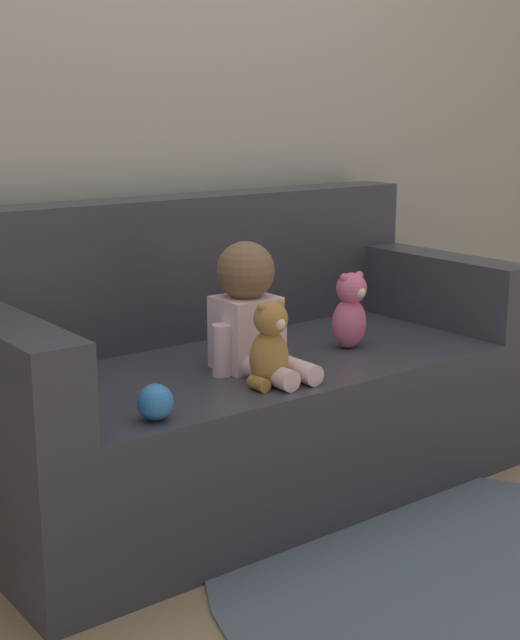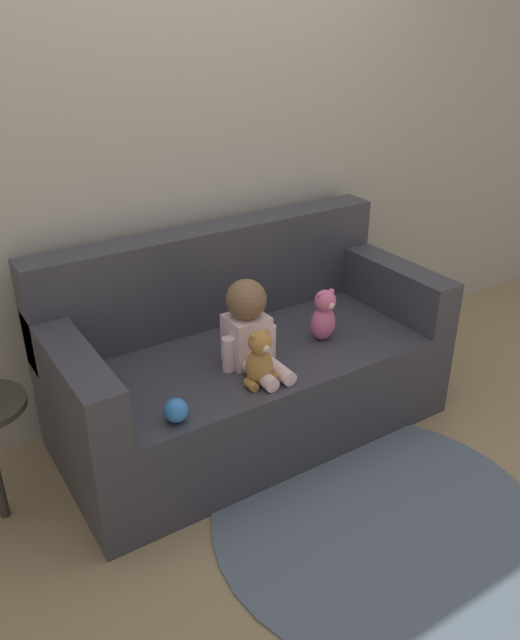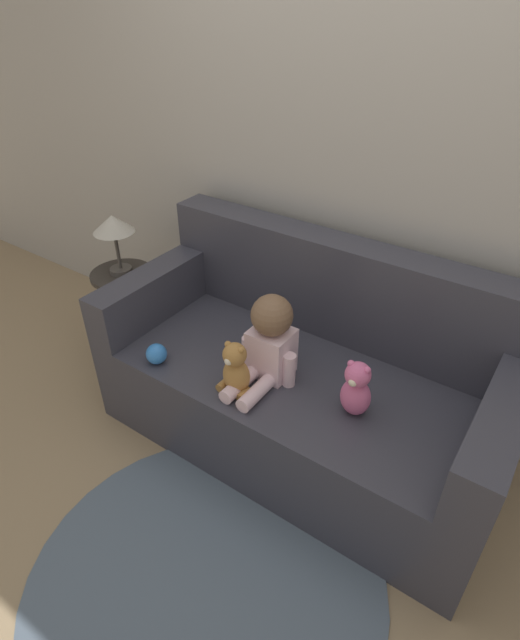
{
  "view_description": "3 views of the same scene",
  "coord_description": "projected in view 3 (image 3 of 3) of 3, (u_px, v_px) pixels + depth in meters",
  "views": [
    {
      "loc": [
        -1.66,
        -2.23,
        1.25
      ],
      "look_at": [
        0.05,
        0.01,
        0.57
      ],
      "focal_mm": 50.0,
      "sensor_mm": 36.0,
      "label": 1
    },
    {
      "loc": [
        -1.35,
        -2.17,
        1.9
      ],
      "look_at": [
        0.03,
        -0.03,
        0.61
      ],
      "focal_mm": 35.0,
      "sensor_mm": 36.0,
      "label": 2
    },
    {
      "loc": [
        0.85,
        -1.54,
        1.91
      ],
      "look_at": [
        -0.14,
        -0.11,
        0.72
      ],
      "focal_mm": 28.0,
      "sensor_mm": 36.0,
      "label": 3
    }
  ],
  "objects": [
    {
      "name": "person_baby",
      "position": [
        269.0,
        343.0,
        2.12
      ],
      "size": [
        0.27,
        0.37,
        0.39
      ],
      "color": "silver",
      "rests_on": "couch"
    },
    {
      "name": "teddy_bear_brown",
      "position": [
        236.0,
        370.0,
        2.06
      ],
      "size": [
        0.15,
        0.11,
        0.25
      ],
      "color": "#AD7A3D",
      "rests_on": "couch"
    },
    {
      "name": "ground_plane",
      "position": [
        295.0,
        437.0,
        2.52
      ],
      "size": [
        12.0,
        12.0,
        0.0
      ],
      "primitive_type": "plane",
      "color": "#9E8460"
    },
    {
      "name": "floor_rug",
      "position": [
        206.0,
        581.0,
        1.91
      ],
      "size": [
        1.38,
        1.38,
        0.01
      ],
      "color": "slate",
      "rests_on": "ground_plane"
    },
    {
      "name": "toy_ball",
      "position": [
        157.0,
        354.0,
        2.26
      ],
      "size": [
        0.1,
        0.1,
        0.1
      ],
      "color": "#337FDB",
      "rests_on": "couch"
    },
    {
      "name": "side_table",
      "position": [
        118.0,
        254.0,
        2.72
      ],
      "size": [
        0.35,
        0.35,
        0.9
      ],
      "color": "#332D28",
      "rests_on": "ground_plane"
    },
    {
      "name": "plush_toy_side",
      "position": [
        356.0,
        389.0,
        1.95
      ],
      "size": [
        0.12,
        0.12,
        0.26
      ],
      "color": "#DB6699",
      "rests_on": "couch"
    },
    {
      "name": "wall_back",
      "position": [
        370.0,
        152.0,
        2.14
      ],
      "size": [
        8.0,
        0.05,
        2.6
      ],
      "color": "#ADA89E",
      "rests_on": "ground_plane"
    },
    {
      "name": "couch",
      "position": [
        304.0,
        381.0,
        2.37
      ],
      "size": [
        1.84,
        0.86,
        0.95
      ],
      "color": "#383842",
      "rests_on": "ground_plane"
    }
  ]
}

